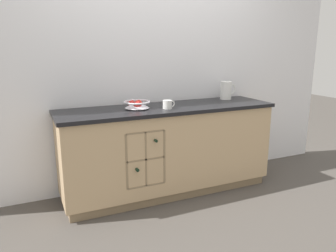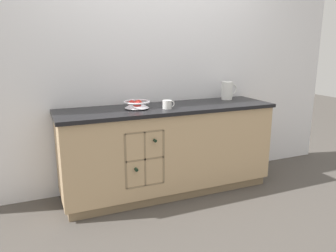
% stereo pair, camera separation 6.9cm
% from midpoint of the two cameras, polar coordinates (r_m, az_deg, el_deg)
% --- Properties ---
extents(ground_plane, '(14.00, 14.00, 0.00)m').
position_cam_midpoint_polar(ground_plane, '(3.46, 0.58, -11.20)').
color(ground_plane, '#4C4742').
extents(back_wall, '(4.50, 0.06, 2.55)m').
position_cam_midpoint_polar(back_wall, '(3.46, -1.71, 10.70)').
color(back_wall, white).
rests_on(back_wall, ground_plane).
extents(kitchen_island, '(2.14, 0.61, 0.89)m').
position_cam_midpoint_polar(kitchen_island, '(3.29, 0.56, -4.09)').
color(kitchen_island, '#8B7354').
rests_on(kitchen_island, ground_plane).
extents(fruit_bowl, '(0.25, 0.25, 0.09)m').
position_cam_midpoint_polar(fruit_bowl, '(3.08, -4.84, 3.86)').
color(fruit_bowl, silver).
rests_on(fruit_bowl, kitchen_island).
extents(white_pitcher, '(0.19, 0.13, 0.19)m').
position_cam_midpoint_polar(white_pitcher, '(3.67, 10.83, 6.14)').
color(white_pitcher, white).
rests_on(white_pitcher, kitchen_island).
extents(ceramic_mug, '(0.12, 0.09, 0.08)m').
position_cam_midpoint_polar(ceramic_mug, '(3.07, 0.55, 3.77)').
color(ceramic_mug, white).
rests_on(ceramic_mug, kitchen_island).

